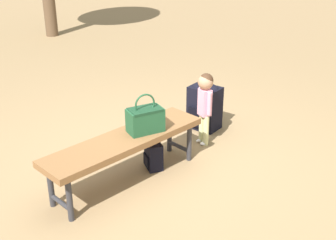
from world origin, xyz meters
name	(u,v)px	position (x,y,z in m)	size (l,w,h in m)	color
ground_plane	(160,164)	(0.00, 0.00, 0.00)	(40.00, 40.00, 0.00)	#8C704C
park_bench	(125,143)	(-0.43, -0.03, 0.39)	(1.62, 0.48, 0.45)	brown
handbag	(145,119)	(-0.21, -0.06, 0.58)	(0.35, 0.25, 0.37)	#1E4C2D
child_standing	(205,98)	(0.65, 0.02, 0.52)	(0.16, 0.21, 0.79)	#CCCC8C
backpack_large	(205,105)	(0.93, 0.29, 0.29)	(0.34, 0.38, 0.58)	black
backpack_small	(154,154)	(-0.10, -0.02, 0.16)	(0.20, 0.22, 0.31)	black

